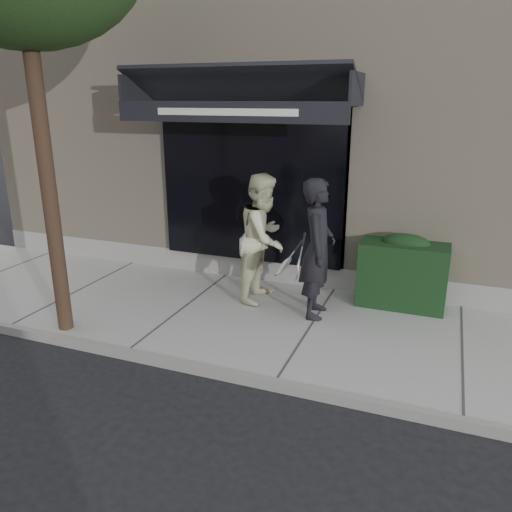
% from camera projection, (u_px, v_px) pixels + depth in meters
% --- Properties ---
extents(ground, '(80.00, 80.00, 0.00)m').
position_uv_depth(ground, '(311.00, 333.00, 7.11)').
color(ground, black).
rests_on(ground, ground).
extents(sidewalk, '(20.00, 3.00, 0.12)m').
position_uv_depth(sidewalk, '(311.00, 329.00, 7.09)').
color(sidewalk, '#9B9B96').
rests_on(sidewalk, ground).
extents(curb, '(20.00, 0.10, 0.14)m').
position_uv_depth(curb, '(276.00, 385.00, 5.71)').
color(curb, gray).
rests_on(curb, ground).
extents(building_facade, '(14.30, 8.04, 5.64)m').
position_uv_depth(building_facade, '(375.00, 120.00, 10.69)').
color(building_facade, '#C0AF92').
rests_on(building_facade, ground).
extents(hedge, '(1.30, 0.70, 1.14)m').
position_uv_depth(hedge, '(403.00, 272.00, 7.65)').
color(hedge, black).
rests_on(hedge, sidewalk).
extents(pedestrian_front, '(0.82, 0.92, 2.04)m').
position_uv_depth(pedestrian_front, '(317.00, 249.00, 7.14)').
color(pedestrian_front, black).
rests_on(pedestrian_front, sidewalk).
extents(pedestrian_back, '(0.82, 1.02, 2.01)m').
position_uv_depth(pedestrian_back, '(264.00, 238.00, 7.75)').
color(pedestrian_back, beige).
rests_on(pedestrian_back, sidewalk).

